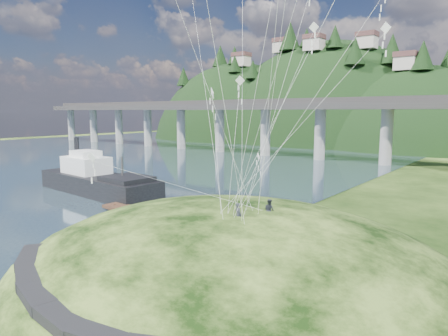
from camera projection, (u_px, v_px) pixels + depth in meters
The scene contains 9 objects.
ground at pixel (140, 257), 32.57m from camera, with size 320.00×320.00×0.00m, color black.
water at pixel (44, 159), 99.84m from camera, with size 240.00×240.00×0.00m, color #2E4454.
grass_hill at pixel (233, 292), 29.47m from camera, with size 36.00×32.00×13.00m.
footpath at pixel (86, 305), 20.13m from camera, with size 22.29×5.84×0.83m.
bridge at pixel (284, 119), 102.00m from camera, with size 160.00×11.00×15.00m.
far_ridge at pixel (311, 161), 155.51m from camera, with size 153.00×70.00×94.50m.
work_barge at pixel (97, 180), 57.64m from camera, with size 22.84×7.53×7.87m.
wooden_dock at pixel (147, 215), 44.00m from camera, with size 14.65×3.18×1.04m.
kite_flyers at pixel (259, 200), 27.23m from camera, with size 1.67×3.25×1.70m.
Camera 1 is at (24.61, -20.40, 11.77)m, focal length 32.00 mm.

